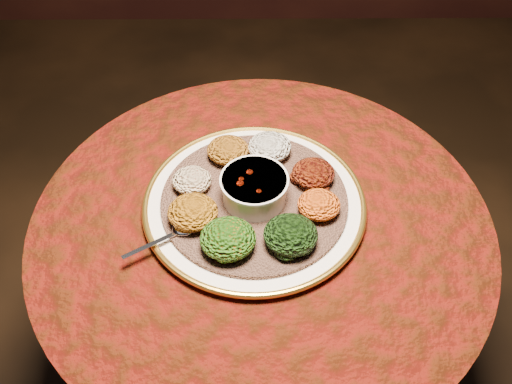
{
  "coord_description": "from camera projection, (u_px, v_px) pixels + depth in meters",
  "views": [
    {
      "loc": [
        -0.02,
        -0.75,
        1.65
      ],
      "look_at": [
        -0.01,
        0.05,
        0.76
      ],
      "focal_mm": 40.0,
      "sensor_mm": 36.0,
      "label": 1
    }
  ],
  "objects": [
    {
      "name": "portion_ayib",
      "position": [
        270.0,
        147.0,
        1.26
      ],
      "size": [
        0.1,
        0.09,
        0.05
      ],
      "primitive_type": "ellipsoid",
      "color": "beige",
      "rests_on": "injera"
    },
    {
      "name": "stew_bowl",
      "position": [
        254.0,
        187.0,
        1.16
      ],
      "size": [
        0.14,
        0.14,
        0.06
      ],
      "color": "silver",
      "rests_on": "injera"
    },
    {
      "name": "portion_kik",
      "position": [
        193.0,
        212.0,
        1.13
      ],
      "size": [
        0.1,
        0.1,
        0.05
      ],
      "primitive_type": "ellipsoid",
      "color": "#9E5A0D",
      "rests_on": "injera"
    },
    {
      "name": "injera",
      "position": [
        254.0,
        200.0,
        1.19
      ],
      "size": [
        0.4,
        0.4,
        0.01
      ],
      "primitive_type": "cylinder",
      "rotation": [
        0.0,
        0.0,
        0.04
      ],
      "color": "brown",
      "rests_on": "platter"
    },
    {
      "name": "portion_mixveg",
      "position": [
        228.0,
        239.0,
        1.08
      ],
      "size": [
        0.11,
        0.1,
        0.05
      ],
      "primitive_type": "ellipsoid",
      "color": "#AA430B",
      "rests_on": "injera"
    },
    {
      "name": "portion_gomen",
      "position": [
        291.0,
        235.0,
        1.09
      ],
      "size": [
        0.11,
        0.1,
        0.05
      ],
      "primitive_type": "ellipsoid",
      "color": "black",
      "rests_on": "injera"
    },
    {
      "name": "platter",
      "position": [
        254.0,
        203.0,
        1.2
      ],
      "size": [
        0.47,
        0.47,
        0.02
      ],
      "rotation": [
        0.0,
        0.0,
        -0.02
      ],
      "color": "white",
      "rests_on": "table"
    },
    {
      "name": "spoon",
      "position": [
        178.0,
        232.0,
        1.12
      ],
      "size": [
        0.14,
        0.09,
        0.01
      ],
      "rotation": [
        0.0,
        0.0,
        -2.59
      ],
      "color": "silver",
      "rests_on": "injera"
    },
    {
      "name": "portion_timatim",
      "position": [
        192.0,
        180.0,
        1.19
      ],
      "size": [
        0.08,
        0.08,
        0.04
      ],
      "primitive_type": "ellipsoid",
      "color": "maroon",
      "rests_on": "injera"
    },
    {
      "name": "portion_tikil",
      "position": [
        319.0,
        205.0,
        1.15
      ],
      "size": [
        0.09,
        0.08,
        0.04
      ],
      "primitive_type": "ellipsoid",
      "color": "#A75C0D",
      "rests_on": "injera"
    },
    {
      "name": "portion_shiro",
      "position": [
        228.0,
        150.0,
        1.25
      ],
      "size": [
        0.09,
        0.09,
        0.04
      ],
      "primitive_type": "ellipsoid",
      "color": "#884B10",
      "rests_on": "injera"
    },
    {
      "name": "table",
      "position": [
        261.0,
        269.0,
        1.32
      ],
      "size": [
        0.96,
        0.96,
        0.73
      ],
      "color": "black",
      "rests_on": "ground"
    },
    {
      "name": "portion_kitfo",
      "position": [
        313.0,
        173.0,
        1.2
      ],
      "size": [
        0.09,
        0.09,
        0.04
      ],
      "primitive_type": "ellipsoid",
      "color": "black",
      "rests_on": "injera"
    }
  ]
}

